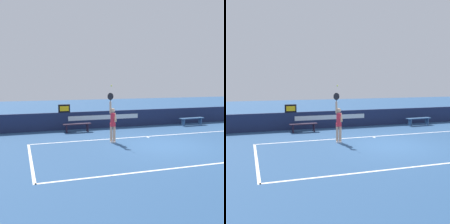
% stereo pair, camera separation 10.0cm
% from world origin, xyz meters
% --- Properties ---
extents(ground_plane, '(60.00, 60.00, 0.00)m').
position_xyz_m(ground_plane, '(0.00, 0.00, 0.00)').
color(ground_plane, '#294D7B').
extents(court_lines, '(12.09, 5.30, 0.00)m').
position_xyz_m(court_lines, '(0.00, -0.40, 0.00)').
color(court_lines, white).
rests_on(court_lines, ground).
extents(back_wall, '(16.43, 0.19, 1.05)m').
position_xyz_m(back_wall, '(-0.00, 5.50, 0.53)').
color(back_wall, '#192345').
rests_on(back_wall, ground).
extents(speed_display, '(0.68, 0.19, 0.47)m').
position_xyz_m(speed_display, '(-3.81, 5.50, 1.29)').
color(speed_display, black).
rests_on(speed_display, back_wall).
extents(tennis_player, '(0.44, 0.44, 2.38)m').
position_xyz_m(tennis_player, '(-2.14, 1.39, 0.98)').
color(tennis_player, tan).
rests_on(tennis_player, ground).
extents(tennis_ball, '(0.07, 0.07, 0.07)m').
position_xyz_m(tennis_ball, '(-2.25, 1.26, 2.71)').
color(tennis_ball, '#CDE230').
extents(courtside_bench_near, '(1.76, 0.44, 0.49)m').
position_xyz_m(courtside_bench_near, '(4.45, 4.62, 0.38)').
color(courtside_bench_near, '#335883').
rests_on(courtside_bench_near, ground).
extents(courtside_bench_far, '(1.60, 0.37, 0.49)m').
position_xyz_m(courtside_bench_far, '(-3.23, 4.58, 0.37)').
color(courtside_bench_far, black).
rests_on(courtside_bench_far, ground).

